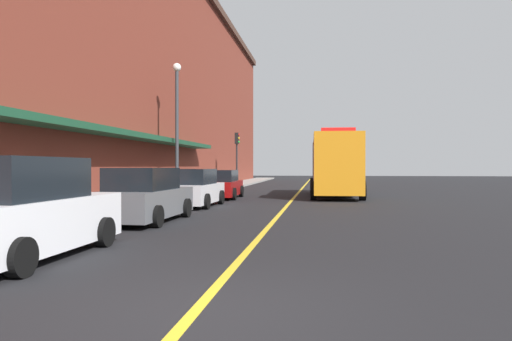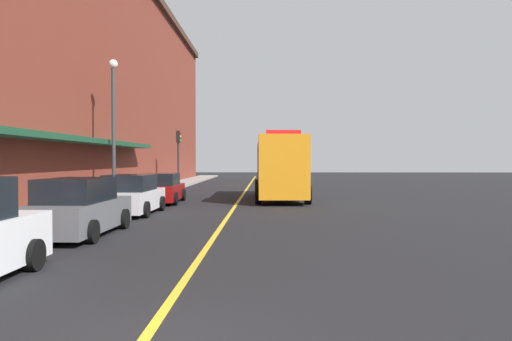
{
  "view_description": "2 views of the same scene",
  "coord_description": "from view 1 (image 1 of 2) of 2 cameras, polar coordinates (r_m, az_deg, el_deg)",
  "views": [
    {
      "loc": [
        1.5,
        -5.5,
        1.74
      ],
      "look_at": [
        -1.49,
        16.06,
        1.54
      ],
      "focal_mm": 33.18,
      "sensor_mm": 36.0,
      "label": 1
    },
    {
      "loc": [
        1.51,
        -5.53,
        2.22
      ],
      "look_at": [
        0.89,
        22.94,
        1.59
      ],
      "focal_mm": 34.5,
      "sensor_mm": 36.0,
      "label": 2
    }
  ],
  "objects": [
    {
      "name": "ground_plane",
      "position": [
        30.58,
        5.08,
        -2.74
      ],
      "size": [
        112.0,
        112.0,
        0.0
      ],
      "primitive_type": "plane",
      "color": "black"
    },
    {
      "name": "sidewalk_left",
      "position": [
        31.5,
        -6.27,
        -2.51
      ],
      "size": [
        2.4,
        70.0,
        0.15
      ],
      "primitive_type": "cube",
      "color": "gray",
      "rests_on": "ground"
    },
    {
      "name": "lane_center_stripe",
      "position": [
        30.58,
        5.08,
        -2.73
      ],
      "size": [
        0.16,
        70.0,
        0.01
      ],
      "primitive_type": "cube",
      "color": "gold",
      "rests_on": "ground"
    },
    {
      "name": "brick_building_left",
      "position": [
        32.78,
        -15.89,
        11.12
      ],
      "size": [
        9.35,
        64.0,
        15.54
      ],
      "color": "maroon",
      "rests_on": "ground"
    },
    {
      "name": "parked_car_0",
      "position": [
        9.86,
        -26.28,
        -4.51
      ],
      "size": [
        2.0,
        4.62,
        1.91
      ],
      "rotation": [
        0.0,
        0.0,
        1.57
      ],
      "color": "silver",
      "rests_on": "ground"
    },
    {
      "name": "parked_car_1",
      "position": [
        15.19,
        -13.26,
        -3.07
      ],
      "size": [
        2.04,
        4.52,
        1.69
      ],
      "rotation": [
        0.0,
        0.0,
        1.56
      ],
      "color": "#595B60",
      "rests_on": "ground"
    },
    {
      "name": "parked_car_2",
      "position": [
        20.57,
        -7.62,
        -2.2
      ],
      "size": [
        2.11,
        4.25,
        1.62
      ],
      "rotation": [
        0.0,
        0.0,
        1.56
      ],
      "color": "silver",
      "rests_on": "ground"
    },
    {
      "name": "parked_car_3",
      "position": [
        25.55,
        -4.36,
        -1.74
      ],
      "size": [
        2.22,
        4.45,
        1.54
      ],
      "rotation": [
        0.0,
        0.0,
        1.6
      ],
      "color": "maroon",
      "rests_on": "ground"
    },
    {
      "name": "utility_truck",
      "position": [
        27.52,
        9.46,
        0.55
      ],
      "size": [
        2.96,
        8.96,
        3.68
      ],
      "rotation": [
        0.0,
        0.0,
        -1.54
      ],
      "color": "orange",
      "rests_on": "ground"
    },
    {
      "name": "parking_meter_0",
      "position": [
        11.82,
        -27.55,
        -2.83
      ],
      "size": [
        0.14,
        0.18,
        1.33
      ],
      "color": "#4C4C51",
      "rests_on": "sidewalk_left"
    },
    {
      "name": "parking_meter_1",
      "position": [
        20.85,
        -11.28,
        -1.35
      ],
      "size": [
        0.14,
        0.18,
        1.33
      ],
      "color": "#4C4C51",
      "rests_on": "sidewalk_left"
    },
    {
      "name": "parking_meter_2",
      "position": [
        12.41,
        -25.63,
        -2.66
      ],
      "size": [
        0.14,
        0.18,
        1.33
      ],
      "color": "#4C4C51",
      "rests_on": "sidewalk_left"
    },
    {
      "name": "street_lamp_left",
      "position": [
        25.04,
        -9.52,
        6.62
      ],
      "size": [
        0.44,
        0.44,
        6.94
      ],
      "color": "#33383D",
      "rests_on": "sidewalk_left"
    },
    {
      "name": "traffic_light_near",
      "position": [
        38.3,
        -2.32,
        2.64
      ],
      "size": [
        0.38,
        0.36,
        4.3
      ],
      "color": "#232326",
      "rests_on": "sidewalk_left"
    }
  ]
}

